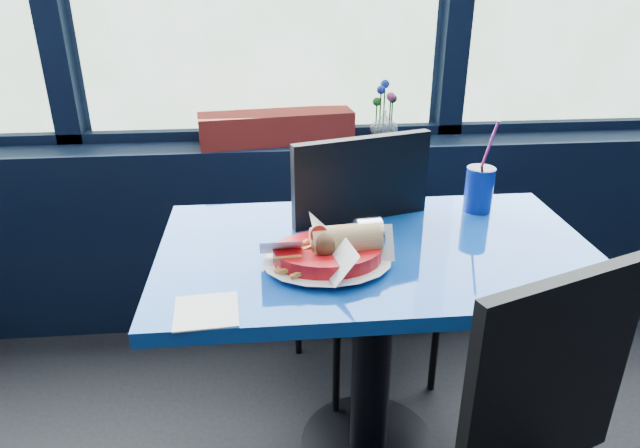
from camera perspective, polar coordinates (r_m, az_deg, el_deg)
The scene contains 9 objects.
window_sill at distance 2.49m, azimuth -5.13°, elevation -0.69°, with size 5.00×0.26×0.80m, color black.
near_table at distance 1.67m, azimuth 5.45°, elevation -7.87°, with size 1.20×0.70×0.75m.
chair_near_back at distance 1.94m, azimuth 4.39°, elevation -2.55°, with size 0.56×0.57×1.01m.
planter_box at distance 2.33m, azimuth -4.38°, elevation 9.60°, with size 0.61×0.15×0.12m, color maroon.
flower_vase at distance 2.37m, azimuth 6.44°, elevation 10.12°, with size 0.15×0.15×0.24m.
food_basket at distance 1.47m, azimuth 0.99°, elevation -2.83°, with size 0.36×0.36×0.11m.
ketchup_bottle at distance 1.69m, azimuth 0.46°, elevation 3.11°, with size 0.06×0.06×0.21m.
soda_cup at distance 1.85m, azimuth 15.63°, elevation 3.47°, with size 0.09×0.09×0.30m.
napkin at distance 1.32m, azimuth -11.30°, elevation -8.55°, with size 0.14×0.14×0.00m, color white.
Camera 1 is at (0.01, 0.62, 1.47)m, focal length 32.00 mm.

